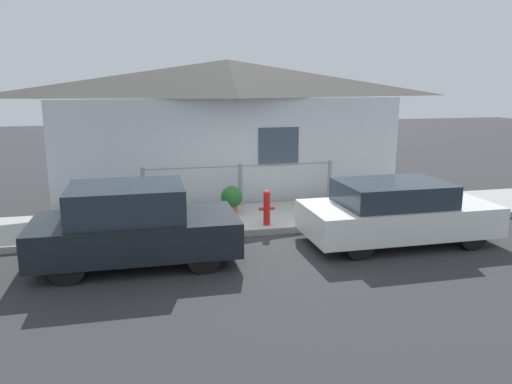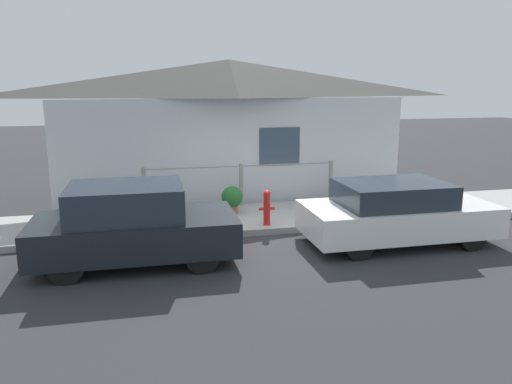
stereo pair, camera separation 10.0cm
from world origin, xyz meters
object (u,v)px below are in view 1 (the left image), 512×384
object	(u,v)px
car_left	(134,225)
fire_hydrant	(267,207)
car_right	(397,212)
potted_plant_near_hydrant	(232,198)

from	to	relation	value
car_left	fire_hydrant	size ratio (longest dim) A/B	4.64
car_left	car_right	bearing A→B (deg)	0.45
car_left	potted_plant_near_hydrant	xyz separation A→B (m)	(2.26, 2.51, -0.20)
fire_hydrant	potted_plant_near_hydrant	distance (m)	1.28
potted_plant_near_hydrant	car_left	bearing A→B (deg)	-132.04
car_right	potted_plant_near_hydrant	distance (m)	3.87
fire_hydrant	potted_plant_near_hydrant	bearing A→B (deg)	116.12
car_right	fire_hydrant	xyz separation A→B (m)	(-2.37, 1.36, -0.09)
car_left	potted_plant_near_hydrant	world-z (taller)	car_left
car_right	potted_plant_near_hydrant	size ratio (longest dim) A/B	5.82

